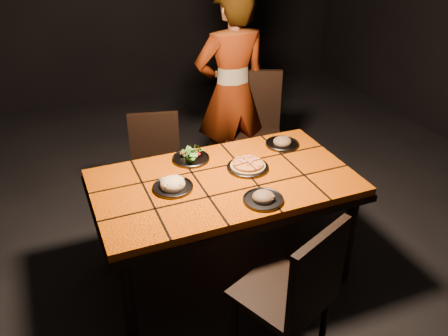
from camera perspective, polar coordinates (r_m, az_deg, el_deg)
name	(u,v)px	position (r m, az deg, el deg)	size (l,w,h in m)	color
room_shell	(224,60)	(2.62, 0.03, 12.86)	(6.04, 7.04, 3.08)	black
dining_table	(224,190)	(2.97, 0.02, -2.62)	(1.62, 0.92, 0.75)	#EA6307
chair_near	(297,290)	(2.49, 8.74, -14.30)	(0.57, 0.57, 0.95)	black
chair_far_left	(156,161)	(3.70, -8.18, 0.81)	(0.46, 0.46, 0.85)	black
chair_far_right	(253,125)	(4.01, 3.53, 5.16)	(0.61, 0.61, 1.03)	black
diner	(232,93)	(3.94, 0.95, 9.06)	(0.63, 0.41, 1.72)	brown
plate_pizza	(248,166)	(3.03, 2.89, 0.22)	(0.27, 0.27, 0.04)	#3B3B41
plate_pasta	(173,185)	(2.84, -6.18, -2.09)	(0.24, 0.24, 0.08)	#3B3B41
plate_salad	(191,156)	(3.13, -4.02, 1.40)	(0.25, 0.25, 0.07)	#3B3B41
plate_mushroom_a	(263,198)	(2.72, 4.76, -3.59)	(0.24, 0.24, 0.08)	#3B3B41
plate_mushroom_b	(282,142)	(3.34, 7.02, 3.08)	(0.23, 0.23, 0.08)	#3B3B41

